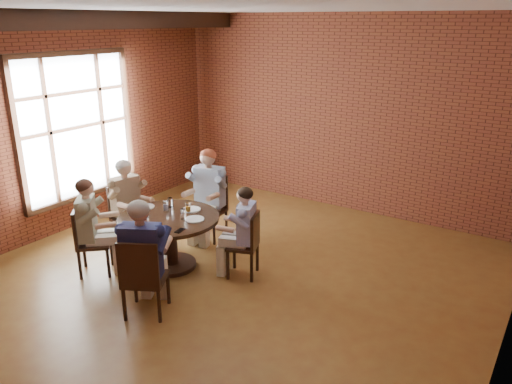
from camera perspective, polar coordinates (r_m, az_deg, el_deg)
The scene contains 28 objects.
floor at distance 6.65m, azimuth -3.79°, elevation -10.45°, with size 7.00×7.00×0.00m, color olive.
ceiling at distance 5.79m, azimuth -4.56°, elevation 20.31°, with size 7.00×7.00×0.00m, color white.
wall_back at distance 8.96m, azimuth 9.71°, elevation 8.71°, with size 7.00×7.00×0.00m, color brown.
wall_left at distance 8.34m, azimuth -22.34°, elevation 6.79°, with size 7.00×7.00×0.00m, color brown.
ceiling_beam at distance 7.54m, azimuth -20.22°, elevation 17.98°, with size 0.22×6.90×0.26m, color black.
window at distance 8.52m, azimuth -19.83°, elevation 6.98°, with size 0.10×2.16×2.36m.
dining_table at distance 6.94m, azimuth -9.85°, elevation -4.49°, with size 1.37×1.37×0.75m.
chair_a at distance 6.62m, azimuth -0.93°, elevation -5.78°, with size 0.49×0.49×0.89m.
diner_a at distance 6.58m, azimuth -1.56°, elevation -4.63°, with size 0.48×0.59×1.25m, color #404FA8, non-canonical shape.
chair_b at distance 7.88m, azimuth -5.14°, elevation -1.36°, with size 0.54×0.54×0.99m.
diner_b at distance 7.74m, azimuth -5.53°, elevation -0.33°, with size 0.58×0.72×1.42m, color #8997AF, non-canonical shape.
chair_c at distance 7.78m, azimuth -14.66°, elevation -2.34°, with size 0.50×0.50×0.94m.
diner_c at distance 7.66m, azimuth -14.41°, elevation -1.39°, with size 0.53×0.66×1.34m, color brown, non-canonical shape.
chair_d at distance 7.06m, azimuth -18.74°, elevation -5.03°, with size 0.60×0.60×0.94m.
diner_d at distance 6.99m, azimuth -18.19°, elevation -3.83°, with size 0.53×0.65×1.33m, color #C1AF98, non-canonical shape.
chair_e at distance 5.87m, azimuth -12.85°, elevation -9.33°, with size 0.63×0.63×0.98m.
diner_e at distance 5.87m, azimuth -12.70°, elevation -7.35°, with size 0.57×0.71×1.41m, color #1A1F4B, non-canonical shape.
plate_a at distance 6.70m, azimuth -7.05°, elevation -3.10°, with size 0.26×0.26×0.01m, color white.
plate_b at distance 7.04m, azimuth -7.39°, elevation -2.00°, with size 0.26×0.26×0.01m, color white.
plate_c at distance 7.25m, azimuth -12.54°, elevation -1.67°, with size 0.26×0.26×0.01m, color white.
plate_d at distance 6.43m, azimuth -12.10°, elevation -4.36°, with size 0.26×0.26×0.01m, color white.
glass_a at distance 6.73m, azimuth -8.34°, elevation -2.50°, with size 0.07×0.07×0.14m, color white.
glass_b at distance 6.95m, azimuth -7.77°, elevation -1.76°, with size 0.07×0.07×0.14m, color white.
glass_c at distance 7.18m, azimuth -9.77°, elevation -1.18°, with size 0.07×0.07×0.14m, color white.
glass_d at distance 7.06m, azimuth -10.28°, elevation -1.55°, with size 0.07×0.07×0.14m, color white.
glass_e at distance 6.97m, azimuth -12.50°, elevation -1.97°, with size 0.07×0.07×0.14m, color white.
glass_f at distance 6.79m, azimuth -12.70°, elevation -2.58°, with size 0.07×0.07×0.14m, color white.
smartphone at distance 6.38m, azimuth -8.70°, elevation -4.38°, with size 0.08×0.15×0.01m, color black.
Camera 1 is at (3.53, -4.58, 3.27)m, focal length 35.00 mm.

